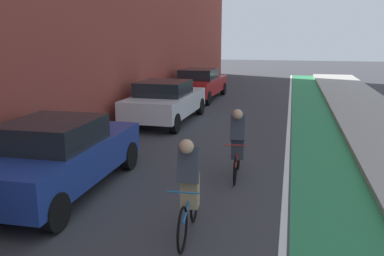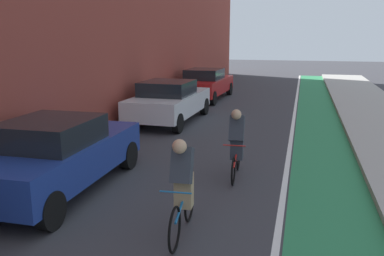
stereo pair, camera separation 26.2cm
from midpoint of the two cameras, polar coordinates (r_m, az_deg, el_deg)
The scene contains 9 objects.
ground_plane at distance 13.22m, azimuth 4.53°, elevation -0.86°, with size 85.21×85.21×0.00m, color #38383D.
bike_lane_paint at distance 15.04m, azimuth 16.42°, elevation 0.33°, with size 1.60×38.73×0.00m, color #2D8451.
lane_divider_stripe at distance 15.02m, azimuth 12.99°, elevation 0.51°, with size 0.12×38.73×0.00m, color white.
sidewalk_right at distance 15.31m, azimuth 24.94°, elevation 0.13°, with size 2.94×38.73×0.14m, color #A8A59E.
parked_sedan_blue at distance 8.62m, azimuth -19.08°, elevation -3.59°, with size 1.94×4.39×1.53m.
parked_sedan_white at distance 14.99m, azimuth -4.27°, elevation 3.84°, with size 2.08×4.56×1.53m.
parked_sedan_red at distance 20.49m, azimuth 0.70°, elevation 6.28°, with size 2.06×4.74×1.53m.
cyclist_mid at distance 6.40m, azimuth -1.63°, elevation -8.28°, with size 0.48×1.74×1.63m.
cyclist_trailing at distance 9.08m, azimuth 5.61°, elevation -1.74°, with size 0.48×1.66×1.58m.
Camera 1 is at (1.90, 2.64, 3.11)m, focal length 37.89 mm.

